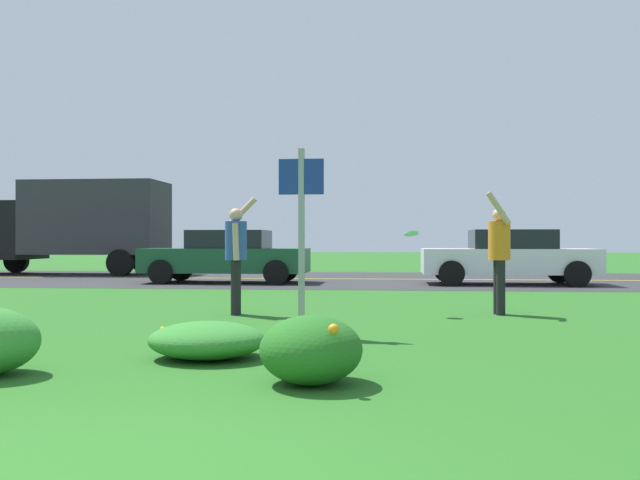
{
  "coord_description": "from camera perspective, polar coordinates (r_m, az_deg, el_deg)",
  "views": [
    {
      "loc": [
        1.72,
        -2.66,
        1.15
      ],
      "look_at": [
        0.71,
        7.15,
        1.17
      ],
      "focal_mm": 38.64,
      "sensor_mm": 36.0,
      "label": 1
    }
  ],
  "objects": [
    {
      "name": "ground_plane",
      "position": [
        11.88,
        -2.51,
        -5.65
      ],
      "size": [
        120.0,
        120.0,
        0.0
      ],
      "primitive_type": "plane",
      "color": "#26601E"
    },
    {
      "name": "highway_strip",
      "position": [
        20.84,
        1.11,
        -3.25
      ],
      "size": [
        120.0,
        9.28,
        0.01
      ],
      "primitive_type": "cube",
      "color": "#2D2D30",
      "rests_on": "ground"
    },
    {
      "name": "highway_center_stripe",
      "position": [
        20.84,
        1.11,
        -3.23
      ],
      "size": [
        120.0,
        0.16,
        0.0
      ],
      "primitive_type": "cube",
      "color": "yellow",
      "rests_on": "ground"
    },
    {
      "name": "daylily_clump_front_left",
      "position": [
        6.89,
        -9.34,
        -8.18
      ],
      "size": [
        1.15,
        1.04,
        0.36
      ],
      "color": "#337F2D",
      "rests_on": "ground"
    },
    {
      "name": "daylily_clump_mid_right",
      "position": [
        5.6,
        -0.75,
        -9.07
      ],
      "size": [
        0.83,
        0.89,
        0.55
      ],
      "color": "#23661E",
      "rests_on": "ground"
    },
    {
      "name": "sign_post_near_path",
      "position": [
        8.52,
        -1.55,
        1.58
      ],
      "size": [
        0.56,
        0.1,
        2.3
      ],
      "color": "#93969B",
      "rests_on": "ground"
    },
    {
      "name": "person_thrower_blue_shirt",
      "position": [
        10.83,
        -6.96,
        -0.86
      ],
      "size": [
        0.47,
        0.52,
        1.86
      ],
      "color": "#2D4C9E",
      "rests_on": "ground"
    },
    {
      "name": "person_catcher_orange_shirt",
      "position": [
        11.12,
        14.61,
        -0.84
      ],
      "size": [
        0.41,
        0.51,
        1.92
      ],
      "color": "orange",
      "rests_on": "ground"
    },
    {
      "name": "frisbee_pale_blue",
      "position": [
        10.78,
        7.56,
        0.53
      ],
      "size": [
        0.24,
        0.23,
        0.11
      ],
      "color": "#ADD6E5"
    },
    {
      "name": "car_white_center_left",
      "position": [
        18.91,
        15.36,
        -1.34
      ],
      "size": [
        4.5,
        2.0,
        1.45
      ],
      "color": "silver",
      "rests_on": "ground"
    },
    {
      "name": "car_dark_green_center_right",
      "position": [
        19.19,
        -7.72,
        -1.32
      ],
      "size": [
        4.5,
        2.0,
        1.45
      ],
      "color": "#194C2D",
      "rests_on": "ground"
    },
    {
      "name": "box_truck_black",
      "position": [
        25.34,
        -19.87,
        1.39
      ],
      "size": [
        6.7,
        2.46,
        3.2
      ],
      "color": "black",
      "rests_on": "ground"
    }
  ]
}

